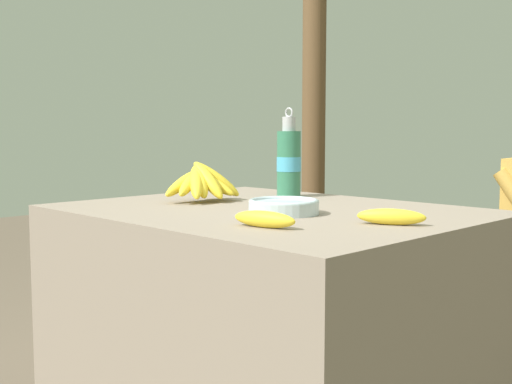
% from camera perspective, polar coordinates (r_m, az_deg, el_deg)
% --- Properties ---
extents(market_counter, '(1.21, 0.96, 0.77)m').
position_cam_1_polar(market_counter, '(2.03, 1.18, -12.34)').
color(market_counter, gray).
rests_on(market_counter, ground_plane).
extents(banana_bunch_ripe, '(0.18, 0.29, 0.15)m').
position_cam_1_polar(banana_bunch_ripe, '(2.15, -4.75, 0.96)').
color(banana_bunch_ripe, '#4C381E').
rests_on(banana_bunch_ripe, market_counter).
extents(serving_bowl, '(0.20, 0.20, 0.04)m').
position_cam_1_polar(serving_bowl, '(1.82, 2.49, -1.25)').
color(serving_bowl, silver).
rests_on(serving_bowl, market_counter).
extents(water_bottle, '(0.09, 0.09, 0.32)m').
position_cam_1_polar(water_bottle, '(2.29, 2.93, 2.69)').
color(water_bottle, '#337556').
rests_on(water_bottle, market_counter).
extents(loose_banana_front, '(0.18, 0.07, 0.04)m').
position_cam_1_polar(loose_banana_front, '(1.57, 0.75, -2.43)').
color(loose_banana_front, yellow).
rests_on(loose_banana_front, market_counter).
extents(loose_banana_side, '(0.17, 0.12, 0.04)m').
position_cam_1_polar(loose_banana_side, '(1.65, 11.93, -2.16)').
color(loose_banana_side, yellow).
rests_on(loose_banana_side, market_counter).
extents(wooden_bench, '(1.66, 0.32, 0.43)m').
position_cam_1_polar(wooden_bench, '(3.19, 17.45, -6.48)').
color(wooden_bench, '#4C3823').
rests_on(wooden_bench, ground_plane).
extents(banana_bunch_green, '(0.16, 0.29, 0.13)m').
position_cam_1_polar(banana_bunch_green, '(3.37, 11.08, -3.42)').
color(banana_bunch_green, '#4C381E').
rests_on(banana_bunch_green, wooden_bench).
extents(support_post_near, '(0.15, 0.15, 2.70)m').
position_cam_1_polar(support_post_near, '(4.07, 5.19, 10.30)').
color(support_post_near, brown).
rests_on(support_post_near, ground_plane).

